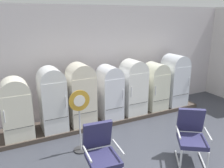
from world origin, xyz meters
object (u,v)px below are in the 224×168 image
Objects in this scene: refrigerator_2 at (81,93)px; refrigerator_4 at (133,85)px; refrigerator_6 at (174,78)px; refrigerator_0 at (16,107)px; refrigerator_1 at (52,97)px; armchair_left at (101,151)px; refrigerator_5 at (155,85)px; refrigerator_3 at (110,91)px; armchair_right at (191,134)px; sign_stand at (80,122)px.

refrigerator_2 is 1.03× the size of refrigerator_4.
refrigerator_2 is 1.01× the size of refrigerator_6.
refrigerator_0 is 0.90× the size of refrigerator_1.
refrigerator_0 is 1.35× the size of armchair_left.
refrigerator_5 is 1.34× the size of armchair_left.
refrigerator_2 reaches higher than refrigerator_6.
refrigerator_0 is at bearing 119.84° from armchair_left.
refrigerator_3 is 0.94× the size of refrigerator_4.
armchair_left and armchair_right have the same top height.
refrigerator_1 is 1.50× the size of armchair_left.
refrigerator_0 is at bearing -179.31° from refrigerator_6.
refrigerator_1 is 1.07× the size of refrigerator_3.
armchair_right is (1.53, -2.37, -0.40)m from refrigerator_2.
refrigerator_4 is at bearing 0.38° from refrigerator_0.
refrigerator_4 is 1.49× the size of armchair_left.
refrigerator_6 reaches higher than armchair_left.
refrigerator_1 is at bearing 179.03° from refrigerator_2.
refrigerator_5 reaches higher than armchair_right.
refrigerator_1 reaches higher than armchair_left.
refrigerator_6 is (2.31, 0.02, 0.07)m from refrigerator_3.
sign_stand is (0.33, -1.10, -0.27)m from refrigerator_1.
refrigerator_2 is at bearing 79.88° from armchair_left.
sign_stand is at bearing -151.34° from refrigerator_4.
refrigerator_3 is at bearing 0.95° from refrigerator_0.
refrigerator_0 is 1.01× the size of refrigerator_5.
refrigerator_3 is at bearing -179.58° from refrigerator_6.
refrigerator_3 is 1.39× the size of armchair_right.
refrigerator_6 is (1.56, 0.04, 0.02)m from refrigerator_4.
refrigerator_2 reaches higher than armchair_right.
refrigerator_4 reaches higher than armchair_left.
refrigerator_1 is 0.74m from refrigerator_2.
armchair_left is at bearing -148.57° from refrigerator_6.
refrigerator_6 reaches higher than armchair_right.
armchair_left is at bearing 172.19° from armchair_right.
refrigerator_0 reaches higher than armchair_right.
refrigerator_1 reaches higher than refrigerator_0.
armchair_left is at bearing -132.87° from refrigerator_4.
refrigerator_6 is at bearing 17.61° from sign_stand.
refrigerator_3 is at bearing 178.54° from refrigerator_4.
armchair_left is at bearing -60.16° from refrigerator_0.
refrigerator_3 is at bearing 41.77° from sign_stand.
armchair_right is 2.33m from sign_stand.
refrigerator_4 is at bearing 47.13° from armchair_left.
refrigerator_3 reaches higher than refrigerator_0.
refrigerator_0 is at bearing -178.04° from refrigerator_1.
refrigerator_4 is 1.56m from refrigerator_6.
refrigerator_0 is 0.85m from refrigerator_1.
refrigerator_5 is 1.01× the size of sign_stand.
refrigerator_5 is (3.97, 0.03, -0.00)m from refrigerator_0.
refrigerator_6 is (3.88, 0.03, 0.01)m from refrigerator_1.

